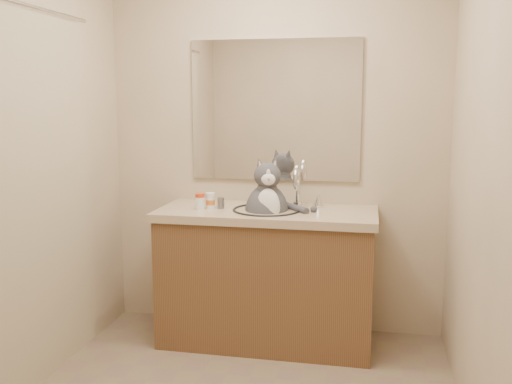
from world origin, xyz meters
The scene contains 8 objects.
room centered at (0.00, 0.00, 1.20)m, with size 2.22×2.52×2.42m.
vanity centered at (0.00, 0.96, 0.44)m, with size 1.34×0.59×1.12m.
mirror centered at (0.00, 1.24, 1.45)m, with size 1.10×0.02×0.90m, color white.
shower_curtain centered at (-1.05, 0.10, 1.03)m, with size 0.02×1.30×1.93m.
cat centered at (0.00, 0.94, 0.86)m, with size 0.44×0.35×0.53m.
pill_bottle_redcap centered at (-0.40, 0.89, 0.90)m, with size 0.07×0.07×0.10m.
pill_bottle_orange centered at (-0.35, 0.94, 0.90)m, with size 0.06×0.06×0.10m.
grey_canister centered at (-0.29, 0.95, 0.88)m, with size 0.05×0.05×0.07m.
Camera 1 is at (0.62, -2.42, 1.51)m, focal length 40.00 mm.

